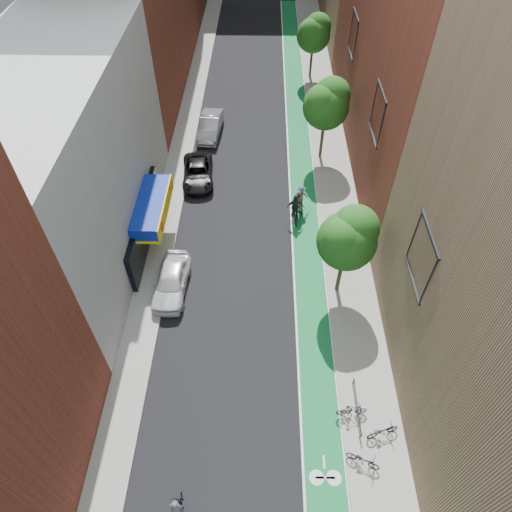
# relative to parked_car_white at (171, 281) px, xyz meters

# --- Properties ---
(ground) EXTENTS (160.00, 160.00, 0.00)m
(ground) POSITION_rel_parked_car_white_xyz_m (4.60, -9.89, -0.80)
(ground) COLOR black
(ground) RESTS_ON ground
(bike_lane) EXTENTS (2.00, 68.00, 0.01)m
(bike_lane) POSITION_rel_parked_car_white_xyz_m (8.60, 16.11, -0.79)
(bike_lane) COLOR #11652F
(bike_lane) RESTS_ON ground
(sidewalk_left) EXTENTS (2.00, 68.00, 0.15)m
(sidewalk_left) POSITION_rel_parked_car_white_xyz_m (-1.40, 16.11, -0.72)
(sidewalk_left) COLOR gray
(sidewalk_left) RESTS_ON ground
(sidewalk_right) EXTENTS (3.00, 68.00, 0.15)m
(sidewalk_right) POSITION_rel_parked_car_white_xyz_m (11.10, 16.11, -0.72)
(sidewalk_right) COLOR gray
(sidewalk_right) RESTS_ON ground
(building_left_white) EXTENTS (8.00, 20.00, 12.00)m
(building_left_white) POSITION_rel_parked_car_white_xyz_m (-6.40, 4.11, 5.20)
(building_left_white) COLOR silver
(building_left_white) RESTS_ON ground
(building_right_mid_red) EXTENTS (8.00, 28.00, 22.00)m
(building_right_mid_red) POSITION_rel_parked_car_white_xyz_m (16.60, 16.11, 10.20)
(building_right_mid_red) COLOR maroon
(building_right_mid_red) RESTS_ON ground
(tree_near) EXTENTS (3.40, 3.36, 6.42)m
(tree_near) POSITION_rel_parked_car_white_xyz_m (10.25, 0.13, 3.86)
(tree_near) COLOR #332619
(tree_near) RESTS_ON ground
(tree_mid) EXTENTS (3.55, 3.53, 6.74)m
(tree_mid) POSITION_rel_parked_car_white_xyz_m (10.25, 14.13, 4.09)
(tree_mid) COLOR #332619
(tree_mid) RESTS_ON ground
(tree_far) EXTENTS (3.30, 3.25, 6.21)m
(tree_far) POSITION_rel_parked_car_white_xyz_m (10.25, 28.13, 3.70)
(tree_far) COLOR #332619
(tree_far) RESTS_ON ground
(parked_car_white) EXTENTS (2.06, 4.75, 1.60)m
(parked_car_white) POSITION_rel_parked_car_white_xyz_m (0.00, 0.00, 0.00)
(parked_car_white) COLOR silver
(parked_car_white) RESTS_ON ground
(parked_car_black) EXTENTS (2.77, 5.15, 1.37)m
(parked_car_black) POSITION_rel_parked_car_white_xyz_m (0.46, 10.95, -0.11)
(parked_car_black) COLOR black
(parked_car_black) RESTS_ON ground
(parked_car_silver) EXTENTS (2.05, 5.01, 1.61)m
(parked_car_silver) POSITION_rel_parked_car_white_xyz_m (0.86, 17.39, 0.01)
(parked_car_silver) COLOR #999DA1
(parked_car_silver) RESTS_ON ground
(cyclist_lane_near) EXTENTS (0.82, 1.69, 2.03)m
(cyclist_lane_near) POSITION_rel_parked_car_white_xyz_m (8.01, 7.12, 0.06)
(cyclist_lane_near) COLOR black
(cyclist_lane_near) RESTS_ON ground
(cyclist_lane_mid) EXTENTS (1.14, 1.83, 2.22)m
(cyclist_lane_mid) POSITION_rel_parked_car_white_xyz_m (7.80, 6.43, 0.06)
(cyclist_lane_mid) COLOR black
(cyclist_lane_mid) RESTS_ON ground
(cyclist_lane_far) EXTENTS (1.17, 1.80, 2.02)m
(cyclist_lane_far) POSITION_rel_parked_car_white_xyz_m (8.26, 7.71, 0.09)
(cyclist_lane_far) COLOR black
(cyclist_lane_far) RESTS_ON ground
(parked_bike_near) EXTENTS (1.75, 1.06, 0.87)m
(parked_bike_near) POSITION_rel_parked_car_white_xyz_m (11.45, -8.89, -0.22)
(parked_bike_near) COLOR black
(parked_bike_near) RESTS_ON sidewalk_right
(parked_bike_mid) EXTENTS (1.60, 0.60, 0.94)m
(parked_bike_mid) POSITION_rel_parked_car_white_xyz_m (10.09, -7.90, -0.18)
(parked_bike_mid) COLOR black
(parked_bike_mid) RESTS_ON sidewalk_right
(parked_bike_far) EXTENTS (1.69, 1.16, 0.84)m
(parked_bike_far) POSITION_rel_parked_car_white_xyz_m (10.34, -10.24, -0.23)
(parked_bike_far) COLOR black
(parked_bike_far) RESTS_ON sidewalk_right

